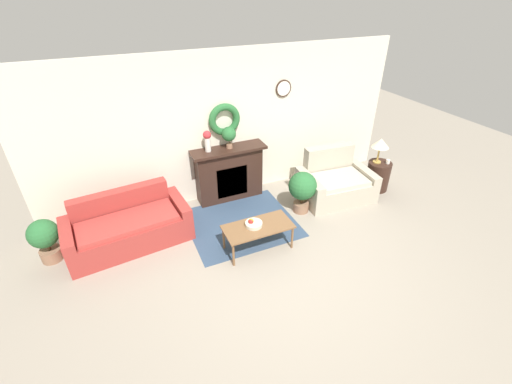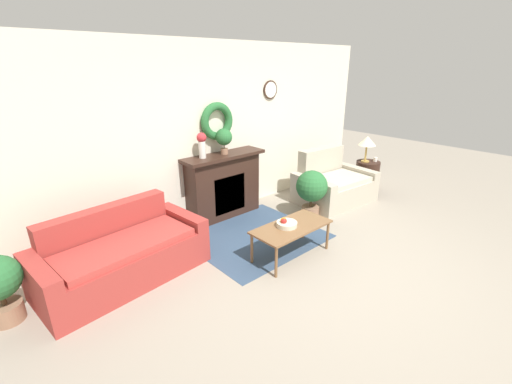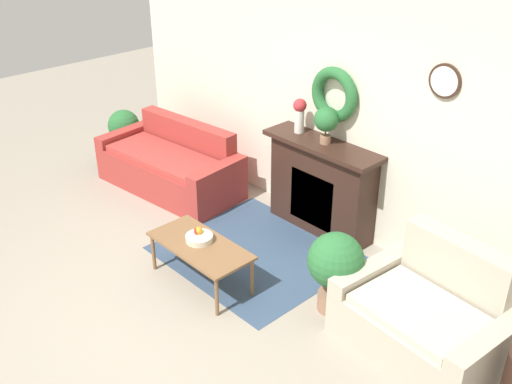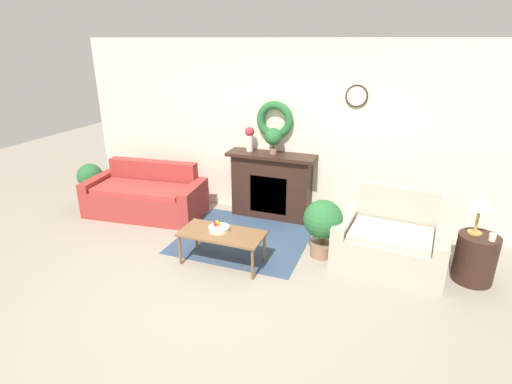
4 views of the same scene
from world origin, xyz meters
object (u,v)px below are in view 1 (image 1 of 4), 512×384
object	(u,v)px
mug	(388,162)
potted_plant_floor_by_loveseat	(302,188)
loveseat_right	(335,182)
potted_plant_floor_by_couch	(45,238)
fruit_bowl	(253,223)
couch_left	(128,227)
table_lamp	(381,144)
coffee_table	(258,228)
potted_plant_on_mantel	(229,135)
fireplace	(229,173)
vase_on_mantel_left	(207,140)
side_table_by_loveseat	(378,176)

from	to	relation	value
mug	potted_plant_floor_by_loveseat	bearing A→B (deg)	179.67
loveseat_right	potted_plant_floor_by_couch	size ratio (longest dim) A/B	1.99
fruit_bowl	potted_plant_floor_by_couch	bearing A→B (deg)	161.04
couch_left	potted_plant_floor_by_loveseat	world-z (taller)	couch_left
potted_plant_floor_by_couch	table_lamp	bearing A→B (deg)	-3.01
mug	coffee_table	bearing A→B (deg)	-168.79
loveseat_right	coffee_table	distance (m)	2.14
fruit_bowl	potted_plant_on_mantel	bearing A→B (deg)	82.27
fireplace	potted_plant_floor_by_couch	size ratio (longest dim) A/B	1.94
couch_left	coffee_table	size ratio (longest dim) A/B	1.83
couch_left	potted_plant_floor_by_loveseat	xyz separation A→B (m)	(2.95, -0.37, 0.19)
potted_plant_on_mantel	potted_plant_floor_by_loveseat	world-z (taller)	potted_plant_on_mantel
fireplace	couch_left	distance (m)	2.04
fruit_bowl	table_lamp	world-z (taller)	table_lamp
table_lamp	potted_plant_floor_by_couch	size ratio (longest dim) A/B	0.71
potted_plant_on_mantel	potted_plant_floor_by_couch	bearing A→B (deg)	-170.09
mug	fruit_bowl	bearing A→B (deg)	-169.71
potted_plant_floor_by_loveseat	loveseat_right	bearing A→B (deg)	12.60
potted_plant_floor_by_couch	potted_plant_floor_by_loveseat	bearing A→B (deg)	-5.85
table_lamp	couch_left	bearing A→B (deg)	176.91
vase_on_mantel_left	potted_plant_floor_by_couch	size ratio (longest dim) A/B	0.54
loveseat_right	mug	bearing A→B (deg)	-5.68
coffee_table	vase_on_mantel_left	size ratio (longest dim) A/B	2.79
couch_left	mug	distance (m)	4.87
loveseat_right	side_table_by_loveseat	xyz separation A→B (m)	(0.95, -0.12, -0.01)
coffee_table	table_lamp	world-z (taller)	table_lamp
fireplace	vase_on_mantel_left	bearing A→B (deg)	179.13
vase_on_mantel_left	potted_plant_on_mantel	bearing A→B (deg)	-2.94
fireplace	potted_plant_floor_by_loveseat	world-z (taller)	fireplace
couch_left	potted_plant_on_mantel	distance (m)	2.28
fruit_bowl	side_table_by_loveseat	bearing A→B (deg)	12.09
couch_left	potted_plant_floor_by_loveseat	distance (m)	2.98
couch_left	coffee_table	bearing A→B (deg)	-34.42
fireplace	potted_plant_on_mantel	distance (m)	0.77
fruit_bowl	side_table_by_loveseat	world-z (taller)	side_table_by_loveseat
side_table_by_loveseat	vase_on_mantel_left	bearing A→B (deg)	163.98
mug	potted_plant_on_mantel	xyz separation A→B (m)	(-2.89, 0.97, 0.67)
coffee_table	potted_plant_floor_by_couch	xyz separation A→B (m)	(-2.95, 1.03, 0.03)
couch_left	potted_plant_floor_by_couch	distance (m)	1.15
loveseat_right	fruit_bowl	xyz separation A→B (m)	(-2.05, -0.76, 0.17)
fireplace	loveseat_right	bearing A→B (deg)	-22.87
coffee_table	couch_left	bearing A→B (deg)	151.58
coffee_table	potted_plant_on_mantel	bearing A→B (deg)	84.72
side_table_by_loveseat	couch_left	bearing A→B (deg)	176.40
mug	table_lamp	bearing A→B (deg)	141.84
couch_left	coffee_table	distance (m)	2.06
loveseat_right	potted_plant_floor_by_couch	xyz separation A→B (m)	(-4.94, 0.23, 0.11)
potted_plant_on_mantel	potted_plant_floor_by_loveseat	size ratio (longest dim) A/B	0.50
potted_plant_on_mantel	potted_plant_floor_by_couch	world-z (taller)	potted_plant_on_mantel
potted_plant_on_mantel	fireplace	bearing A→B (deg)	148.82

